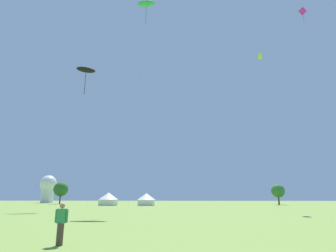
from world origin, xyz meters
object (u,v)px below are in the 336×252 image
person_spectator (61,225)px  tree_distant_left (61,189)px  kite_green_parafoil (146,4)px  festival_tent_left (146,199)px  kite_black_parafoil (86,70)px  tree_distant_right (278,191)px  festival_tent_right (109,198)px  observatory_dome (48,187)px  kite_lime_parafoil (260,57)px  kite_magenta_diamond (305,21)px

person_spectator → tree_distant_left: bearing=114.5°
kite_green_parafoil → festival_tent_left: (-3.53, 28.81, -36.14)m
kite_green_parafoil → kite_black_parafoil: bearing=160.0°
festival_tent_left → tree_distant_right: (36.81, 11.55, 2.19)m
kite_black_parafoil → festival_tent_right: bearing=92.1°
kite_black_parafoil → festival_tent_left: size_ratio=5.72×
kite_black_parafoil → person_spectator: size_ratio=15.88×
festival_tent_left → observatory_dome: bearing=140.4°
kite_lime_parafoil → festival_tent_right: kite_lime_parafoil is taller
kite_green_parafoil → tree_distant_left: bearing=126.5°
person_spectator → festival_tent_left: bearing=95.1°
kite_black_parafoil → tree_distant_left: 52.60m
festival_tent_right → observatory_dome: bearing=133.4°
kite_black_parafoil → kite_magenta_diamond: size_ratio=0.72×
kite_magenta_diamond → tree_distant_left: bearing=146.6°
tree_distant_left → kite_black_parafoil: bearing=-62.4°
festival_tent_right → person_spectator: bearing=-76.1°
person_spectator → tree_distant_right: size_ratio=0.30×
tree_distant_right → kite_green_parafoil: bearing=-129.5°
tree_distant_left → tree_distant_right: size_ratio=1.21×
kite_green_parafoil → kite_lime_parafoil: 23.64m
kite_black_parafoil → observatory_dome: bearing=120.5°
kite_black_parafoil → tree_distant_right: size_ratio=4.70×
kite_green_parafoil → observatory_dome: 88.52m
kite_black_parafoil → tree_distant_right: 62.51m
kite_lime_parafoil → person_spectator: 47.67m
kite_black_parafoil → observatory_dome: 74.74m
festival_tent_right → tree_distant_right: tree_distant_right is taller
kite_green_parafoil → tree_distant_right: size_ratio=6.59×
festival_tent_right → kite_green_parafoil: bearing=-64.9°
kite_green_parafoil → festival_tent_left: kite_green_parafoil is taller
kite_green_parafoil → kite_magenta_diamond: (30.58, 3.87, -2.51)m
kite_black_parafoil → festival_tent_left: bearing=69.5°
tree_distant_left → festival_tent_right: bearing=-40.4°
kite_black_parafoil → tree_distant_left: (-22.15, 42.32, -22.03)m
person_spectator → festival_tent_left: festival_tent_left is taller
person_spectator → festival_tent_right: festival_tent_right is taller
festival_tent_right → festival_tent_left: 9.98m
person_spectator → festival_tent_right: 64.81m
kite_lime_parafoil → festival_tent_left: bearing=131.5°
festival_tent_left → kite_green_parafoil: bearing=-83.0°
kite_green_parafoil → tree_distant_left: 67.13m
tree_distant_right → kite_black_parafoil: bearing=-142.1°
kite_green_parafoil → person_spectator: bearing=-86.5°
kite_green_parafoil → tree_distant_left: (-34.76, 46.90, -33.14)m
kite_magenta_diamond → observatory_dome: kite_magenta_diamond is taller
festival_tent_right → festival_tent_left: bearing=0.0°
kite_black_parafoil → kite_lime_parafoil: bearing=-5.5°
kite_magenta_diamond → person_spectator: 58.68m
observatory_dome → person_spectator: bearing=-63.0°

